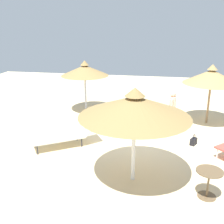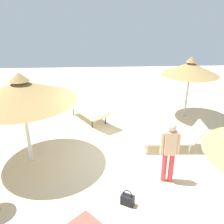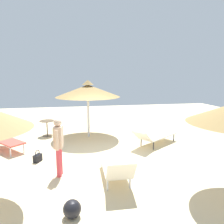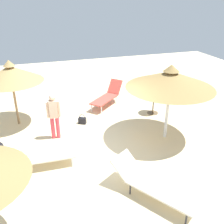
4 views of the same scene
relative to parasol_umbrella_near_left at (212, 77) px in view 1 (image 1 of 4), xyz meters
name	(u,v)px [view 1 (image 1 of 4)]	position (x,y,z in m)	size (l,w,h in m)	color
ground	(136,142)	(-2.33, 2.72, -2.01)	(24.00, 24.00, 0.10)	beige
parasol_umbrella_near_left	(212,77)	(0.00, 0.00, 0.00)	(2.24, 2.24, 2.46)	olive
parasol_umbrella_near_right	(135,106)	(-4.83, 2.59, 0.11)	(2.83, 2.83, 2.55)	white
parasol_umbrella_front	(85,70)	(0.57, 5.38, -0.02)	(2.16, 2.16, 2.40)	#B2B2B7
lounge_chair_center	(66,135)	(-3.15, 5.05, -1.58)	(1.79, 2.24, 0.77)	silver
lounge_chair_far_right	(135,114)	(-0.61, 2.96, -1.57)	(1.88, 0.73, 0.86)	silver
person_standing_edge	(172,109)	(-1.23, 1.50, -1.06)	(0.46, 0.26, 1.60)	#D83F4C
handbag	(194,141)	(-2.31, 0.75, -1.83)	(0.33, 0.28, 0.39)	black
side_table_round	(209,179)	(-5.28, 0.73, -1.47)	(0.64, 0.64, 0.72)	brown
beach_ball	(162,112)	(0.59, 1.84, -1.79)	(0.35, 0.35, 0.35)	black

